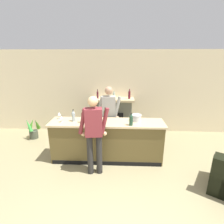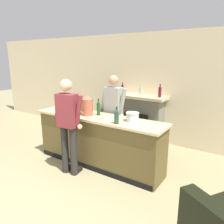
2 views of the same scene
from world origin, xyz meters
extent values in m
cube|color=beige|center=(0.00, 4.14, 1.38)|extent=(12.00, 0.07, 2.75)
cube|color=brown|center=(-0.16, 2.25, 0.49)|extent=(2.70, 0.58, 0.97)
cube|color=#D0B685|center=(-0.16, 2.25, 1.00)|extent=(2.77, 0.65, 0.04)
cube|color=black|center=(-0.16, 1.95, 0.05)|extent=(2.65, 0.01, 0.10)
cube|color=slate|center=(-0.05, 3.88, 0.58)|extent=(1.18, 0.44, 1.15)
cube|color=black|center=(-0.05, 3.65, 0.43)|extent=(0.65, 0.02, 0.74)
cube|color=#D0B685|center=(-0.05, 3.86, 1.19)|extent=(1.34, 0.52, 0.07)
cylinder|color=#4E1A26|center=(-0.56, 3.86, 1.33)|extent=(0.06, 0.06, 0.22)
cylinder|color=#4E1A26|center=(-0.56, 3.86, 1.48)|extent=(0.02, 0.02, 0.07)
cylinder|color=#A1BBAD|center=(-0.03, 3.86, 1.32)|extent=(0.07, 0.07, 0.19)
cylinder|color=#A1BBAD|center=(-0.03, 3.86, 1.44)|extent=(0.03, 0.03, 0.06)
cylinder|color=#581221|center=(0.46, 3.86, 1.34)|extent=(0.07, 0.07, 0.24)
cylinder|color=#581221|center=(0.46, 3.86, 1.50)|extent=(0.03, 0.03, 0.08)
cube|color=black|center=(2.12, 1.37, 0.28)|extent=(0.59, 0.77, 0.56)
cylinder|color=#474D3D|center=(-2.60, 3.35, 0.13)|extent=(0.26, 0.26, 0.26)
cylinder|color=#332319|center=(-2.60, 3.35, 0.25)|extent=(0.24, 0.24, 0.02)
cone|color=#478827|center=(-2.47, 3.37, 0.48)|extent=(0.18, 0.37, 0.44)
cone|color=#428827|center=(-2.67, 3.42, 0.45)|extent=(0.27, 0.26, 0.36)
cone|color=green|center=(-2.66, 3.24, 0.48)|extent=(0.32, 0.25, 0.42)
cylinder|color=#292826|center=(-0.28, 1.67, 0.46)|extent=(0.13, 0.13, 0.92)
cube|color=black|center=(-0.29, 1.74, 0.04)|extent=(0.13, 0.25, 0.07)
cylinder|color=#292826|center=(-0.48, 1.65, 0.46)|extent=(0.13, 0.13, 0.92)
cube|color=black|center=(-0.49, 1.72, 0.04)|extent=(0.13, 0.25, 0.07)
cube|color=maroon|center=(-0.38, 1.66, 1.22)|extent=(0.38, 0.26, 0.60)
cylinder|color=maroon|center=(-0.16, 1.71, 1.24)|extent=(0.20, 0.08, 0.57)
sphere|color=#DDB380|center=(-0.16, 1.73, 0.94)|extent=(0.09, 0.09, 0.09)
cylinder|color=maroon|center=(-0.61, 1.66, 1.24)|extent=(0.20, 0.08, 0.57)
sphere|color=#DDB380|center=(-0.62, 1.68, 0.94)|extent=(0.09, 0.09, 0.09)
sphere|color=#DDB380|center=(-0.38, 1.66, 1.67)|extent=(0.21, 0.21, 0.21)
cylinder|color=#393643|center=(-0.24, 2.77, 0.47)|extent=(0.13, 0.13, 0.94)
cube|color=black|center=(-0.23, 2.70, 0.04)|extent=(0.11, 0.24, 0.07)
cylinder|color=#393643|center=(-0.04, 2.78, 0.47)|extent=(0.13, 0.13, 0.94)
cube|color=black|center=(-0.03, 2.71, 0.04)|extent=(0.11, 0.24, 0.07)
cube|color=#A1A29A|center=(-0.14, 2.78, 1.24)|extent=(0.37, 0.23, 0.59)
cylinder|color=#A1A29A|center=(-0.37, 2.75, 1.25)|extent=(0.20, 0.08, 0.57)
sphere|color=tan|center=(-0.36, 2.73, 0.95)|extent=(0.09, 0.09, 0.09)
cylinder|color=#A1A29A|center=(0.09, 2.77, 1.25)|extent=(0.20, 0.08, 0.57)
sphere|color=tan|center=(0.10, 2.75, 0.95)|extent=(0.09, 0.09, 0.09)
sphere|color=tan|center=(-0.14, 2.78, 1.68)|extent=(0.21, 0.21, 0.21)
cylinder|color=#B86144|center=(-0.40, 2.22, 1.18)|extent=(0.24, 0.24, 0.32)
cone|color=#B86144|center=(-0.40, 2.22, 1.38)|extent=(0.24, 0.24, 0.07)
cylinder|color=#B29333|center=(-0.40, 2.08, 1.09)|extent=(0.02, 0.04, 0.02)
cylinder|color=silver|center=(0.56, 2.34, 1.09)|extent=(0.23, 0.23, 0.15)
cylinder|color=silver|center=(0.56, 2.34, 1.17)|extent=(0.24, 0.24, 0.01)
cylinder|color=#591C17|center=(-0.71, 2.16, 1.13)|extent=(0.08, 0.08, 0.23)
sphere|color=#591C17|center=(-0.71, 2.16, 1.24)|extent=(0.08, 0.08, 0.08)
cylinder|color=#591C17|center=(-0.71, 2.16, 1.29)|extent=(0.03, 0.03, 0.09)
cylinder|color=black|center=(-0.71, 2.16, 1.34)|extent=(0.04, 0.04, 0.01)
cylinder|color=#9CAFB4|center=(-0.96, 2.25, 1.12)|extent=(0.08, 0.08, 0.20)
sphere|color=#9CAFB4|center=(-0.96, 2.25, 1.22)|extent=(0.08, 0.08, 0.08)
cylinder|color=#9CAFB4|center=(-0.96, 2.25, 1.26)|extent=(0.03, 0.03, 0.08)
cylinder|color=black|center=(-0.96, 2.25, 1.31)|extent=(0.04, 0.04, 0.01)
cylinder|color=#184822|center=(-0.20, 2.34, 1.13)|extent=(0.07, 0.07, 0.23)
sphere|color=#184822|center=(-0.20, 2.34, 1.25)|extent=(0.07, 0.07, 0.07)
cylinder|color=#184822|center=(-0.20, 2.34, 1.29)|extent=(0.03, 0.03, 0.09)
cylinder|color=black|center=(-0.20, 2.34, 1.34)|extent=(0.03, 0.03, 0.01)
cylinder|color=#224330|center=(0.42, 2.04, 1.12)|extent=(0.08, 0.08, 0.21)
sphere|color=#224330|center=(0.42, 2.04, 1.22)|extent=(0.08, 0.08, 0.08)
cylinder|color=#224330|center=(0.42, 2.04, 1.26)|extent=(0.03, 0.03, 0.08)
cylinder|color=black|center=(0.42, 2.04, 1.31)|extent=(0.04, 0.04, 0.01)
cylinder|color=silver|center=(-1.37, 2.42, 1.02)|extent=(0.07, 0.07, 0.01)
cylinder|color=silver|center=(-1.37, 2.42, 1.07)|extent=(0.01, 0.01, 0.09)
cone|color=silver|center=(-1.37, 2.42, 1.15)|extent=(0.08, 0.08, 0.08)
cylinder|color=silver|center=(-1.23, 2.17, 1.02)|extent=(0.07, 0.07, 0.01)
cylinder|color=silver|center=(-1.23, 2.17, 1.07)|extent=(0.01, 0.01, 0.09)
cone|color=silver|center=(-1.23, 2.17, 1.15)|extent=(0.08, 0.08, 0.07)
camera|label=1|loc=(0.14, -1.70, 2.51)|focal=28.00mm
camera|label=2|loc=(2.36, -1.02, 2.12)|focal=35.00mm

